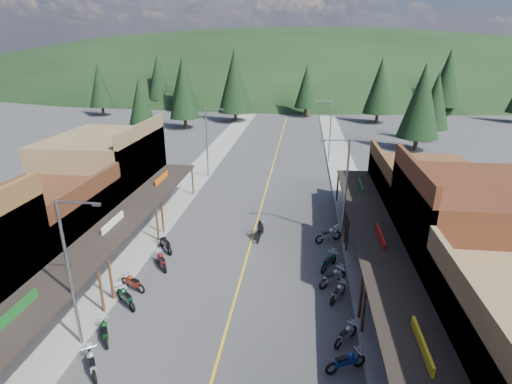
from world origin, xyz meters
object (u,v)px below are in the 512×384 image
(pine_1, at_px, (183,79))
(pine_4, at_px, (380,86))
(bike_east_6, at_px, (346,334))
(pedestrian_east_b, at_px, (346,218))
(pine_5, at_px, (447,78))
(rider_on_bike, at_px, (260,231))
(pine_2, at_px, (235,81))
(bike_east_7, at_px, (338,292))
(bike_east_10, at_px, (328,234))
(streetlight_1, at_px, (208,140))
(pine_8, at_px, (141,103))
(shop_east_3, at_px, (422,197))
(bike_west_8, at_px, (162,260))
(streetlight_2, at_px, (344,185))
(bike_west_6, at_px, (126,296))
(streetlight_0, at_px, (71,269))
(bike_west_4, at_px, (92,362))
(streetlight_3, at_px, (329,129))
(pine_7, at_px, (158,77))
(pedestrian_east_a, at_px, (371,296))
(bike_west_7, at_px, (133,282))
(bike_east_9, at_px, (329,261))
(pine_9, at_px, (435,101))
(shop_west_2, at_px, (44,229))
(pine_11, at_px, (422,101))
(bike_west_9, at_px, (165,243))
(pine_10, at_px, (183,91))
(pine_3, at_px, (307,86))
(bike_east_8, at_px, (333,276))
(bike_east_5, at_px, (346,361))
(shop_east_2, at_px, (467,238))
(pine_0, at_px, (100,85))

(pine_1, distance_m, pine_4, 43.17)
(bike_east_6, height_order, pedestrian_east_b, pedestrian_east_b)
(pine_5, distance_m, rider_on_bike, 73.40)
(bike_east_6, bearing_deg, pine_2, 144.25)
(bike_east_7, distance_m, bike_east_10, 7.61)
(streetlight_1, height_order, pine_8, pine_8)
(shop_east_3, bearing_deg, bike_west_8, -153.89)
(streetlight_2, height_order, bike_west_6, streetlight_2)
(streetlight_0, bearing_deg, bike_east_10, 45.46)
(bike_west_4, relative_size, bike_east_7, 1.07)
(streetlight_3, height_order, bike_east_10, streetlight_3)
(pine_7, height_order, pedestrian_east_a, pine_7)
(bike_west_7, distance_m, bike_east_9, 12.92)
(pine_9, bearing_deg, shop_west_2, -131.09)
(pine_11, bearing_deg, bike_west_9, -127.71)
(streetlight_1, bearing_deg, bike_west_6, -88.35)
(bike_east_7, distance_m, pedestrian_east_b, 10.39)
(pine_10, height_order, pine_11, pine_11)
(streetlight_1, height_order, pine_3, pine_3)
(pine_5, xyz_separation_m, rider_on_bike, (-33.37, -64.96, -7.32))
(streetlight_3, bearing_deg, bike_west_4, -108.49)
(pine_9, distance_m, bike_east_7, 49.21)
(bike_west_7, height_order, pedestrian_east_a, pedestrian_east_a)
(streetlight_2, bearing_deg, pine_8, 132.14)
(pine_3, xyz_separation_m, pine_7, (-36.00, 10.00, 0.75))
(streetlight_2, xyz_separation_m, bike_west_7, (-13.45, -8.96, -3.89))
(pine_9, xyz_separation_m, bike_east_8, (-18.07, -43.95, -5.75))
(bike_east_10, bearing_deg, bike_west_9, -108.45)
(pine_2, distance_m, bike_east_5, 66.54)
(shop_east_2, distance_m, pine_11, 37.01)
(pine_1, relative_size, pine_4, 1.00)
(pine_7, xyz_separation_m, bike_east_6, (38.29, -80.19, -6.71))
(pine_10, relative_size, bike_east_8, 5.21)
(pine_1, xyz_separation_m, pine_11, (44.00, -32.00, -0.05))
(pine_7, relative_size, bike_east_9, 5.81)
(bike_east_8, xyz_separation_m, rider_on_bike, (-5.29, 5.98, 0.04))
(pine_0, height_order, pine_8, pine_0)
(bike_east_6, bearing_deg, bike_east_7, 131.75)
(shop_east_2, relative_size, pine_7, 0.87)
(pine_0, xyz_separation_m, bike_west_6, (33.76, -64.55, -5.86))
(pine_9, relative_size, bike_east_6, 5.83)
(bike_east_5, distance_m, bike_east_6, 1.95)
(pine_5, bearing_deg, pine_0, -172.30)
(bike_west_7, height_order, bike_west_9, bike_west_9)
(streetlight_2, height_order, bike_east_9, streetlight_2)
(bike_east_9, xyz_separation_m, pedestrian_east_b, (1.73, 6.75, 0.34))
(pine_9, bearing_deg, streetlight_2, -114.74)
(shop_east_3, relative_size, pine_8, 1.09)
(pine_5, relative_size, bike_east_8, 6.29)
(streetlight_1, height_order, pine_5, pine_5)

